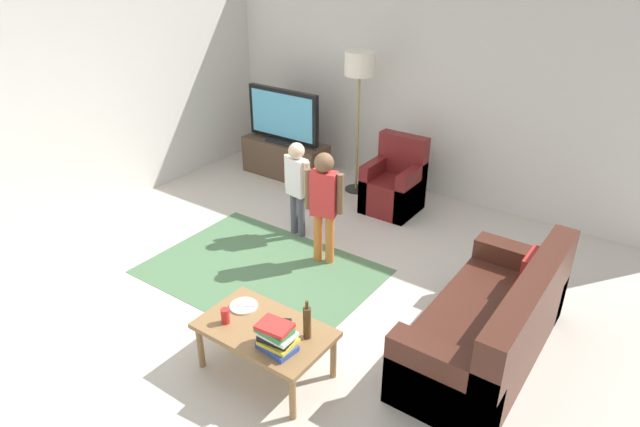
% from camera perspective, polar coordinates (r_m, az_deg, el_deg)
% --- Properties ---
extents(ground, '(7.80, 7.80, 0.00)m').
position_cam_1_polar(ground, '(5.20, -3.88, -8.88)').
color(ground, beige).
extents(wall_back, '(6.00, 0.12, 2.70)m').
position_cam_1_polar(wall_back, '(6.99, 11.77, 12.57)').
color(wall_back, silver).
rests_on(wall_back, ground).
extents(wall_left, '(0.12, 6.00, 2.70)m').
position_cam_1_polar(wall_left, '(6.77, -24.79, 10.18)').
color(wall_left, silver).
rests_on(wall_left, ground).
extents(area_rug, '(2.20, 1.60, 0.01)m').
position_cam_1_polar(area_rug, '(5.61, -6.04, -5.89)').
color(area_rug, '#4C724C').
rests_on(area_rug, ground).
extents(tv_stand, '(1.20, 0.44, 0.50)m').
position_cam_1_polar(tv_stand, '(7.65, -3.56, 5.64)').
color(tv_stand, '#4C3828').
rests_on(tv_stand, ground).
extents(tv, '(1.10, 0.28, 0.71)m').
position_cam_1_polar(tv, '(7.43, -3.80, 9.92)').
color(tv, black).
rests_on(tv, tv_stand).
extents(couch, '(0.80, 1.80, 0.86)m').
position_cam_1_polar(couch, '(4.60, 17.52, -11.25)').
color(couch, '#472319').
rests_on(couch, ground).
extents(armchair, '(0.60, 0.60, 0.90)m').
position_cam_1_polar(armchair, '(6.73, 7.70, 2.80)').
color(armchair, maroon).
rests_on(armchair, ground).
extents(floor_lamp, '(0.36, 0.36, 1.78)m').
position_cam_1_polar(floor_lamp, '(6.80, 4.09, 14.35)').
color(floor_lamp, '#262626').
rests_on(floor_lamp, ground).
extents(child_near_tv, '(0.36, 0.17, 1.08)m').
position_cam_1_polar(child_near_tv, '(5.95, -2.38, 3.36)').
color(child_near_tv, '#4C4C59').
rests_on(child_near_tv, ground).
extents(child_center, '(0.39, 0.20, 1.18)m').
position_cam_1_polar(child_center, '(5.41, 0.41, 1.56)').
color(child_center, orange).
rests_on(child_center, ground).
extents(coffee_table, '(1.00, 0.60, 0.42)m').
position_cam_1_polar(coffee_table, '(4.25, -5.67, -12.11)').
color(coffee_table, olive).
rests_on(coffee_table, ground).
extents(book_stack, '(0.28, 0.23, 0.22)m').
position_cam_1_polar(book_stack, '(3.97, -4.50, -12.51)').
color(book_stack, '#334CA5').
rests_on(book_stack, coffee_table).
extents(bottle, '(0.06, 0.06, 0.32)m').
position_cam_1_polar(bottle, '(4.04, -1.34, -11.10)').
color(bottle, '#4C3319').
rests_on(bottle, coffee_table).
extents(tv_remote, '(0.17, 0.13, 0.02)m').
position_cam_1_polar(tv_remote, '(4.26, -4.12, -10.94)').
color(tv_remote, black).
rests_on(tv_remote, coffee_table).
extents(soda_can, '(0.07, 0.07, 0.12)m').
position_cam_1_polar(soda_can, '(4.28, -9.70, -10.32)').
color(soda_can, red).
rests_on(soda_can, coffee_table).
extents(plate, '(0.22, 0.22, 0.02)m').
position_cam_1_polar(plate, '(4.44, -7.84, -9.39)').
color(plate, white).
rests_on(plate, coffee_table).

